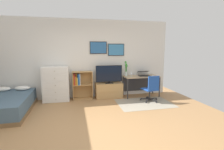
{
  "coord_description": "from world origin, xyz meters",
  "views": [
    {
      "loc": [
        -0.33,
        -3.47,
        1.71
      ],
      "look_at": [
        0.8,
        1.5,
        0.91
      ],
      "focal_mm": 26.95,
      "sensor_mm": 36.0,
      "label": 1
    }
  ],
  "objects_px": {
    "desk": "(140,79)",
    "bookshelf": "(81,83)",
    "television": "(109,74)",
    "computer_mouse": "(153,76)",
    "laptop": "(144,74)",
    "bamboo_vase": "(126,69)",
    "wine_glass": "(131,73)",
    "tv_stand": "(109,90)",
    "dresser": "(56,84)",
    "bed": "(5,104)",
    "office_chair": "(151,88)"
  },
  "relations": [
    {
      "from": "dresser",
      "to": "laptop",
      "type": "relative_size",
      "value": 2.53
    },
    {
      "from": "bed",
      "to": "bamboo_vase",
      "type": "bearing_deg",
      "value": 12.11
    },
    {
      "from": "office_chair",
      "to": "wine_glass",
      "type": "bearing_deg",
      "value": 119.56
    },
    {
      "from": "computer_mouse",
      "to": "bookshelf",
      "type": "bearing_deg",
      "value": 175.03
    },
    {
      "from": "television",
      "to": "laptop",
      "type": "xyz_separation_m",
      "value": [
        1.29,
        0.0,
        -0.02
      ]
    },
    {
      "from": "bamboo_vase",
      "to": "wine_glass",
      "type": "bearing_deg",
      "value": -64.17
    },
    {
      "from": "dresser",
      "to": "tv_stand",
      "type": "height_order",
      "value": "dresser"
    },
    {
      "from": "tv_stand",
      "to": "bamboo_vase",
      "type": "xyz_separation_m",
      "value": [
        0.65,
        0.07,
        0.74
      ]
    },
    {
      "from": "laptop",
      "to": "computer_mouse",
      "type": "distance_m",
      "value": 0.32
    },
    {
      "from": "dresser",
      "to": "television",
      "type": "xyz_separation_m",
      "value": [
        1.77,
        -0.01,
        0.26
      ]
    },
    {
      "from": "bookshelf",
      "to": "television",
      "type": "bearing_deg",
      "value": -4.57
    },
    {
      "from": "laptop",
      "to": "bamboo_vase",
      "type": "height_order",
      "value": "bamboo_vase"
    },
    {
      "from": "television",
      "to": "desk",
      "type": "height_order",
      "value": "television"
    },
    {
      "from": "laptop",
      "to": "wine_glass",
      "type": "bearing_deg",
      "value": -159.95
    },
    {
      "from": "laptop",
      "to": "bamboo_vase",
      "type": "bearing_deg",
      "value": 176.54
    },
    {
      "from": "tv_stand",
      "to": "television",
      "type": "distance_m",
      "value": 0.57
    },
    {
      "from": "wine_glass",
      "to": "tv_stand",
      "type": "bearing_deg",
      "value": 167.56
    },
    {
      "from": "bed",
      "to": "laptop",
      "type": "xyz_separation_m",
      "value": [
        4.3,
        0.76,
        0.58
      ]
    },
    {
      "from": "desk",
      "to": "dresser",
      "type": "bearing_deg",
      "value": -179.87
    },
    {
      "from": "dresser",
      "to": "desk",
      "type": "height_order",
      "value": "dresser"
    },
    {
      "from": "laptop",
      "to": "bookshelf",
      "type": "bearing_deg",
      "value": -177.6
    },
    {
      "from": "bookshelf",
      "to": "bed",
      "type": "bearing_deg",
      "value": -157.75
    },
    {
      "from": "bed",
      "to": "television",
      "type": "xyz_separation_m",
      "value": [
        3.02,
        0.76,
        0.6
      ]
    },
    {
      "from": "dresser",
      "to": "desk",
      "type": "xyz_separation_m",
      "value": [
        2.94,
        0.01,
        0.03
      ]
    },
    {
      "from": "bed",
      "to": "desk",
      "type": "xyz_separation_m",
      "value": [
        4.19,
        0.77,
        0.37
      ]
    },
    {
      "from": "bamboo_vase",
      "to": "television",
      "type": "bearing_deg",
      "value": -172.06
    },
    {
      "from": "television",
      "to": "computer_mouse",
      "type": "height_order",
      "value": "television"
    },
    {
      "from": "laptop",
      "to": "wine_glass",
      "type": "height_order",
      "value": "wine_glass"
    },
    {
      "from": "laptop",
      "to": "desk",
      "type": "bearing_deg",
      "value": 178.98
    },
    {
      "from": "bookshelf",
      "to": "office_chair",
      "type": "distance_m",
      "value": 2.36
    },
    {
      "from": "dresser",
      "to": "bamboo_vase",
      "type": "xyz_separation_m",
      "value": [
        2.41,
        0.08,
        0.43
      ]
    },
    {
      "from": "television",
      "to": "computer_mouse",
      "type": "bearing_deg",
      "value": -5.21
    },
    {
      "from": "bookshelf",
      "to": "computer_mouse",
      "type": "xyz_separation_m",
      "value": [
        2.54,
        -0.22,
        0.21
      ]
    },
    {
      "from": "television",
      "to": "dresser",
      "type": "bearing_deg",
      "value": 179.76
    },
    {
      "from": "tv_stand",
      "to": "wine_glass",
      "type": "distance_m",
      "value": 0.99
    },
    {
      "from": "dresser",
      "to": "wine_glass",
      "type": "xyz_separation_m",
      "value": [
        2.53,
        -0.15,
        0.3
      ]
    },
    {
      "from": "television",
      "to": "bed",
      "type": "bearing_deg",
      "value": -165.88
    },
    {
      "from": "dresser",
      "to": "bookshelf",
      "type": "relative_size",
      "value": 1.2
    },
    {
      "from": "desk",
      "to": "bookshelf",
      "type": "bearing_deg",
      "value": 178.29
    },
    {
      "from": "dresser",
      "to": "laptop",
      "type": "bearing_deg",
      "value": -0.08
    },
    {
      "from": "laptop",
      "to": "wine_glass",
      "type": "distance_m",
      "value": 0.55
    },
    {
      "from": "desk",
      "to": "computer_mouse",
      "type": "relative_size",
      "value": 11.97
    },
    {
      "from": "laptop",
      "to": "wine_glass",
      "type": "relative_size",
      "value": 2.51
    },
    {
      "from": "desk",
      "to": "laptop",
      "type": "xyz_separation_m",
      "value": [
        0.12,
        -0.01,
        0.2
      ]
    },
    {
      "from": "office_chair",
      "to": "computer_mouse",
      "type": "relative_size",
      "value": 8.27
    },
    {
      "from": "bookshelf",
      "to": "wine_glass",
      "type": "bearing_deg",
      "value": -7.34
    },
    {
      "from": "tv_stand",
      "to": "bamboo_vase",
      "type": "bearing_deg",
      "value": 5.98
    },
    {
      "from": "office_chair",
      "to": "laptop",
      "type": "bearing_deg",
      "value": 77.58
    },
    {
      "from": "bed",
      "to": "tv_stand",
      "type": "xyz_separation_m",
      "value": [
        3.02,
        0.78,
        0.03
      ]
    },
    {
      "from": "bookshelf",
      "to": "laptop",
      "type": "relative_size",
      "value": 2.1
    }
  ]
}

